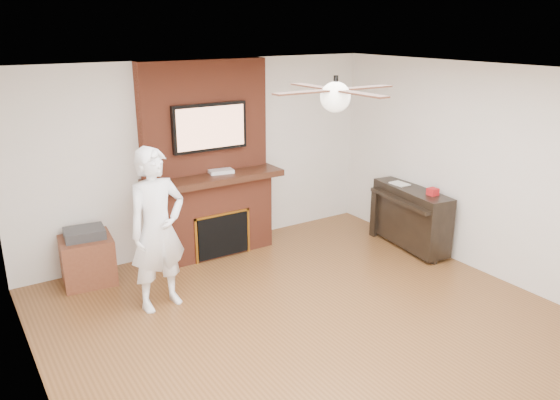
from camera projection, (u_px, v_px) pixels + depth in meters
room_shell at (332, 215)px, 4.97m from camera, size 5.36×5.86×2.86m
fireplace at (210, 179)px, 7.08m from camera, size 1.78×0.64×2.50m
tv at (210, 127)px, 6.84m from camera, size 1.00×0.08×0.60m
ceiling_fan at (335, 96)px, 4.63m from camera, size 1.21×1.21×0.31m
person at (157, 230)px, 5.67m from camera, size 0.70×0.52×1.75m
side_table at (87, 257)px, 6.39m from camera, size 0.64×0.64×0.66m
piano at (410, 216)px, 7.35m from camera, size 0.63×1.31×0.92m
cable_box at (221, 171)px, 7.03m from camera, size 0.33×0.22×0.04m
candle_green at (227, 252)px, 7.21m from camera, size 0.08×0.08×0.08m
candle_cream at (231, 249)px, 7.27m from camera, size 0.08×0.08×0.10m
candle_blue at (237, 249)px, 7.32m from camera, size 0.06×0.06×0.08m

